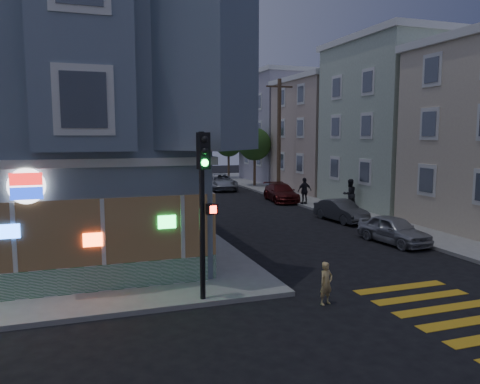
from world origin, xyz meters
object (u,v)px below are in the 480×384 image
parked_car_b (341,211)px  fire_hydrant (349,205)px  utility_pole (279,135)px  traffic_signal (204,188)px  street_tree_near (255,144)px  parked_car_a (394,230)px  parked_car_c (281,193)px  street_tree_far (229,143)px  parked_car_d (221,182)px  pedestrian_b (305,191)px  running_child (326,283)px  pedestrian_a (350,194)px

parked_car_b → fire_hydrant: bearing=43.5°
utility_pole → traffic_signal: size_ratio=1.89×
utility_pole → street_tree_near: utility_pole is taller
traffic_signal → parked_car_b: bearing=32.6°
parked_car_a → parked_car_c: bearing=81.2°
street_tree_far → traffic_signal: bearing=-108.5°
utility_pole → parked_car_d: bearing=125.1°
utility_pole → parked_car_b: size_ratio=2.45×
pedestrian_b → parked_car_b: 5.76m
running_child → parked_car_a: size_ratio=0.34×
running_child → parked_car_d: (5.05, 27.71, 0.08)m
pedestrian_a → parked_car_b: size_ratio=0.52×
utility_pole → fire_hydrant: (0.45, -9.71, -4.25)m
utility_pole → parked_car_c: (-1.30, -3.45, -4.16)m
traffic_signal → fire_hydrant: (12.21, 12.11, -2.82)m
pedestrian_b → parked_car_a: 11.23m
utility_pole → street_tree_near: size_ratio=1.70×
street_tree_near → utility_pole: bearing=-91.9°
pedestrian_a → parked_car_a: pedestrian_a is taller
parked_car_c → fire_hydrant: (1.75, -6.26, -0.09)m
parked_car_d → street_tree_far: bearing=74.9°
pedestrian_a → parked_car_c: (-2.30, 5.45, -0.46)m
street_tree_near → running_child: size_ratio=4.31×
running_child → pedestrian_b: size_ratio=0.69×
street_tree_near → parked_car_a: size_ratio=1.46×
street_tree_far → pedestrian_a: 23.09m
pedestrian_a → parked_car_a: 8.78m
parked_car_c → pedestrian_a: bearing=-60.0°
parked_car_c → fire_hydrant: bearing=-67.3°
parked_car_a → fire_hydrant: (2.34, 7.46, -0.07)m
street_tree_near → parked_car_c: 10.12m
street_tree_far → parked_car_a: 31.42m
utility_pole → pedestrian_a: bearing=-83.6°
street_tree_near → pedestrian_b: 12.40m
pedestrian_a → parked_car_d: (-4.40, 13.74, -0.40)m
utility_pole → pedestrian_b: utility_pole is taller
running_child → parked_car_a: parked_car_a is taller
street_tree_near → street_tree_far: same height
parked_car_a → parked_car_c: size_ratio=0.82×
parked_car_a → parked_car_b: 5.47m
fire_hydrant → pedestrian_b: bearing=107.3°
street_tree_far → parked_car_a: bearing=-93.8°
pedestrian_b → fire_hydrant: size_ratio=2.36×
utility_pole → fire_hydrant: utility_pole is taller
street_tree_far → parked_car_b: (-1.50, -25.74, -3.33)m
utility_pole → pedestrian_b: size_ratio=5.04×
running_child → traffic_signal: bearing=147.0°
street_tree_far → parked_car_c: street_tree_far is taller
pedestrian_a → fire_hydrant: 1.13m
street_tree_far → parked_car_c: bearing=-94.9°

